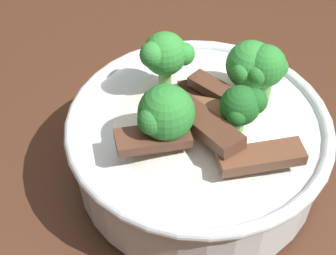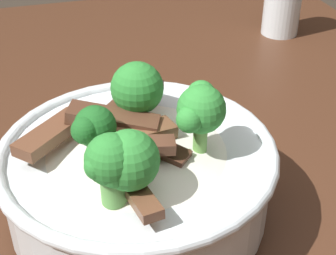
# 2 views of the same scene
# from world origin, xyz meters

# --- Properties ---
(rice_bowl) EXTENTS (0.25, 0.25, 0.14)m
(rice_bowl) POSITION_xyz_m (0.09, -0.00, 0.89)
(rice_bowl) COLOR silver
(rice_bowl) RESTS_ON dining_table
(drinking_glass) EXTENTS (0.06, 0.06, 0.12)m
(drinking_glass) POSITION_xyz_m (0.44, -0.33, 0.89)
(drinking_glass) COLOR white
(drinking_glass) RESTS_ON dining_table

